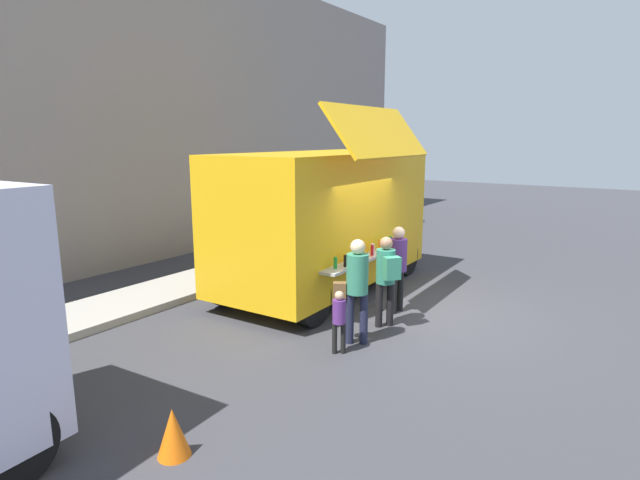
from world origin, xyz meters
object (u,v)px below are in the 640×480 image
Objects in this scene: trash_bin at (343,229)px; customer_mid_with_backpack at (386,273)px; food_truck_main at (326,216)px; customer_front_ordering at (398,262)px; child_near_queue at (339,316)px; traffic_cone_orange at (173,432)px; customer_rear_waiting at (356,283)px.

trash_bin is 7.41m from customer_mid_with_backpack.
customer_front_ordering is at bearing -106.63° from food_truck_main.
trash_bin is 8.55m from child_near_queue.
customer_mid_with_backpack is 1.61× the size of child_near_queue.
customer_front_ordering is at bearing -139.08° from trash_bin.
trash_bin is 6.65m from customer_front_ordering.
trash_bin is at bearing 22.61° from traffic_cone_orange.
customer_front_ordering is (-0.55, -2.02, -0.65)m from food_truck_main.
customer_rear_waiting is at bearing -139.01° from food_truck_main.
food_truck_main is 3.23m from customer_rear_waiting.
customer_front_ordering is at bearing 0.54° from traffic_cone_orange.
traffic_cone_orange is (-6.09, -2.07, -1.39)m from food_truck_main.
child_near_queue is (-0.50, 0.01, -0.43)m from customer_rear_waiting.
customer_front_ordering is 0.86m from customer_mid_with_backpack.
traffic_cone_orange is at bearing 147.48° from customer_rear_waiting.
food_truck_main is at bearing -0.33° from child_near_queue.
customer_front_ordering is at bearing -34.48° from child_near_queue.
customer_rear_waiting is at bearing 100.86° from customer_front_ordering.
food_truck_main reaches higher than child_near_queue.
customer_front_ordering reaches higher than customer_mid_with_backpack.
customer_rear_waiting is (-6.80, -4.46, 0.55)m from trash_bin.
food_truck_main is at bearing 18.79° from traffic_cone_orange.
customer_rear_waiting is (-0.95, 0.07, 0.04)m from customer_mid_with_backpack.
traffic_cone_orange is at bearing 126.65° from customer_mid_with_backpack.
customer_mid_with_backpack is (-5.85, -4.52, 0.52)m from trash_bin.
customer_rear_waiting reaches higher than trash_bin.
food_truck_main is 3.20× the size of customer_rear_waiting.
traffic_cone_orange is 0.56× the size of trash_bin.
customer_front_ordering is at bearing -27.83° from customer_rear_waiting.
food_truck_main is 3.70m from child_near_queue.
trash_bin is (4.46, 2.32, -1.17)m from food_truck_main.
traffic_cone_orange is 11.44m from trash_bin.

